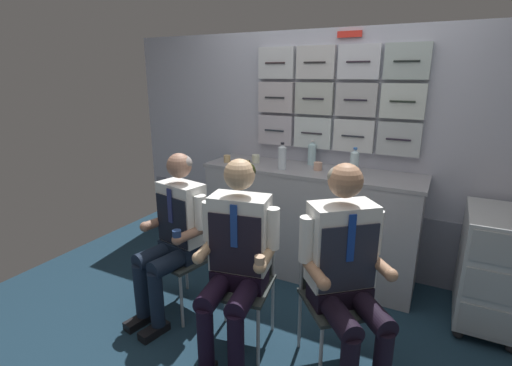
{
  "coord_description": "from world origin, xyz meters",
  "views": [
    {
      "loc": [
        0.96,
        -1.93,
        1.78
      ],
      "look_at": [
        -0.19,
        0.3,
        1.05
      ],
      "focal_mm": 26.29,
      "sensor_mm": 36.0,
      "label": 1
    }
  ],
  "objects_px": {
    "crew_member_left": "(174,230)",
    "water_bottle_short": "(312,153)",
    "folding_chair_by_counter": "(333,282)",
    "folding_chair_right": "(244,267)",
    "folding_chair_left": "(191,243)",
    "crew_member_by_counter": "(346,265)",
    "snack_banana": "(241,162)",
    "service_trolley": "(491,266)",
    "crew_member_right": "(236,252)",
    "coffee_cup_spare": "(256,158)"
  },
  "relations": [
    {
      "from": "crew_member_left",
      "to": "water_bottle_short",
      "type": "xyz_separation_m",
      "value": [
        0.63,
        1.21,
        0.41
      ]
    },
    {
      "from": "crew_member_left",
      "to": "folding_chair_by_counter",
      "type": "xyz_separation_m",
      "value": [
        1.17,
        0.1,
        -0.16
      ]
    },
    {
      "from": "folding_chair_right",
      "to": "folding_chair_by_counter",
      "type": "bearing_deg",
      "value": 9.18
    },
    {
      "from": "water_bottle_short",
      "to": "folding_chair_left",
      "type": "bearing_deg",
      "value": -119.6
    },
    {
      "from": "folding_chair_right",
      "to": "water_bottle_short",
      "type": "xyz_separation_m",
      "value": [
        0.04,
        1.2,
        0.57
      ]
    },
    {
      "from": "folding_chair_by_counter",
      "to": "crew_member_by_counter",
      "type": "xyz_separation_m",
      "value": [
        0.1,
        -0.12,
        0.21
      ]
    },
    {
      "from": "snack_banana",
      "to": "service_trolley",
      "type": "bearing_deg",
      "value": -0.65
    },
    {
      "from": "crew_member_by_counter",
      "to": "crew_member_left",
      "type": "bearing_deg",
      "value": 179.16
    },
    {
      "from": "crew_member_right",
      "to": "water_bottle_short",
      "type": "relative_size",
      "value": 5.76
    },
    {
      "from": "service_trolley",
      "to": "crew_member_right",
      "type": "height_order",
      "value": "crew_member_right"
    },
    {
      "from": "water_bottle_short",
      "to": "coffee_cup_spare",
      "type": "bearing_deg",
      "value": -160.94
    },
    {
      "from": "crew_member_right",
      "to": "snack_banana",
      "type": "xyz_separation_m",
      "value": [
        -0.58,
        1.09,
        0.29
      ]
    },
    {
      "from": "crew_member_left",
      "to": "crew_member_right",
      "type": "bearing_deg",
      "value": -13.63
    },
    {
      "from": "folding_chair_by_counter",
      "to": "coffee_cup_spare",
      "type": "height_order",
      "value": "coffee_cup_spare"
    },
    {
      "from": "crew_member_by_counter",
      "to": "water_bottle_short",
      "type": "xyz_separation_m",
      "value": [
        -0.65,
        1.22,
        0.37
      ]
    },
    {
      "from": "crew_member_by_counter",
      "to": "service_trolley",
      "type": "bearing_deg",
      "value": 48.71
    },
    {
      "from": "folding_chair_right",
      "to": "crew_member_left",
      "type": "bearing_deg",
      "value": -179.38
    },
    {
      "from": "folding_chair_left",
      "to": "snack_banana",
      "type": "distance_m",
      "value": 0.92
    },
    {
      "from": "water_bottle_short",
      "to": "coffee_cup_spare",
      "type": "height_order",
      "value": "water_bottle_short"
    },
    {
      "from": "crew_member_by_counter",
      "to": "snack_banana",
      "type": "distance_m",
      "value": 1.59
    },
    {
      "from": "folding_chair_right",
      "to": "crew_member_right",
      "type": "bearing_deg",
      "value": -79.43
    },
    {
      "from": "crew_member_left",
      "to": "water_bottle_short",
      "type": "relative_size",
      "value": 5.54
    },
    {
      "from": "service_trolley",
      "to": "folding_chair_left",
      "type": "height_order",
      "value": "service_trolley"
    },
    {
      "from": "crew_member_by_counter",
      "to": "snack_banana",
      "type": "relative_size",
      "value": 7.57
    },
    {
      "from": "folding_chair_by_counter",
      "to": "crew_member_by_counter",
      "type": "distance_m",
      "value": 0.26
    },
    {
      "from": "service_trolley",
      "to": "folding_chair_by_counter",
      "type": "height_order",
      "value": "service_trolley"
    },
    {
      "from": "water_bottle_short",
      "to": "snack_banana",
      "type": "height_order",
      "value": "water_bottle_short"
    },
    {
      "from": "coffee_cup_spare",
      "to": "snack_banana",
      "type": "distance_m",
      "value": 0.15
    },
    {
      "from": "crew_member_left",
      "to": "crew_member_by_counter",
      "type": "relative_size",
      "value": 0.95
    },
    {
      "from": "crew_member_right",
      "to": "folding_chair_right",
      "type": "bearing_deg",
      "value": 100.57
    },
    {
      "from": "folding_chair_left",
      "to": "crew_member_right",
      "type": "bearing_deg",
      "value": -27.81
    },
    {
      "from": "folding_chair_left",
      "to": "snack_banana",
      "type": "relative_size",
      "value": 4.89
    },
    {
      "from": "coffee_cup_spare",
      "to": "crew_member_right",
      "type": "bearing_deg",
      "value": -68.17
    },
    {
      "from": "service_trolley",
      "to": "folding_chair_by_counter",
      "type": "xyz_separation_m",
      "value": [
        -0.92,
        -0.81,
        0.05
      ]
    },
    {
      "from": "crew_member_left",
      "to": "folding_chair_by_counter",
      "type": "distance_m",
      "value": 1.19
    },
    {
      "from": "service_trolley",
      "to": "crew_member_right",
      "type": "distance_m",
      "value": 1.84
    },
    {
      "from": "service_trolley",
      "to": "crew_member_right",
      "type": "bearing_deg",
      "value": -144.22
    },
    {
      "from": "service_trolley",
      "to": "folding_chair_left",
      "type": "bearing_deg",
      "value": -159.87
    },
    {
      "from": "crew_member_by_counter",
      "to": "coffee_cup_spare",
      "type": "distance_m",
      "value": 1.58
    },
    {
      "from": "folding_chair_left",
      "to": "folding_chair_right",
      "type": "bearing_deg",
      "value": -15.38
    },
    {
      "from": "folding_chair_right",
      "to": "snack_banana",
      "type": "distance_m",
      "value": 1.19
    },
    {
      "from": "folding_chair_left",
      "to": "folding_chair_by_counter",
      "type": "bearing_deg",
      "value": -2.93
    },
    {
      "from": "folding_chair_left",
      "to": "water_bottle_short",
      "type": "relative_size",
      "value": 3.77
    },
    {
      "from": "service_trolley",
      "to": "snack_banana",
      "type": "bearing_deg",
      "value": 179.35
    },
    {
      "from": "service_trolley",
      "to": "snack_banana",
      "type": "distance_m",
      "value": 2.13
    },
    {
      "from": "service_trolley",
      "to": "folding_chair_by_counter",
      "type": "relative_size",
      "value": 1.03
    },
    {
      "from": "crew_member_right",
      "to": "snack_banana",
      "type": "bearing_deg",
      "value": 118.15
    },
    {
      "from": "service_trolley",
      "to": "crew_member_by_counter",
      "type": "relative_size",
      "value": 0.66
    },
    {
      "from": "folding_chair_right",
      "to": "snack_banana",
      "type": "height_order",
      "value": "snack_banana"
    },
    {
      "from": "service_trolley",
      "to": "folding_chair_by_counter",
      "type": "distance_m",
      "value": 1.23
    }
  ]
}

